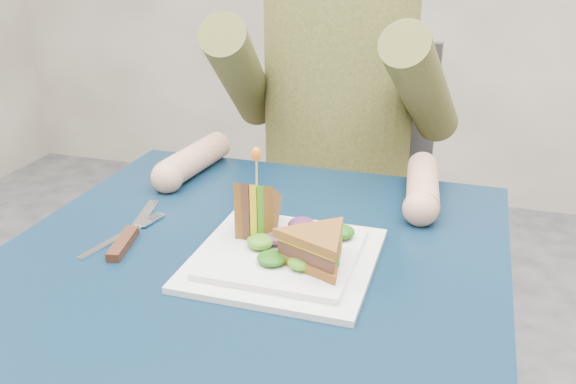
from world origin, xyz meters
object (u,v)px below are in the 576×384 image
(plate, at_px, (284,257))
(sandwich_flat, at_px, (317,248))
(chair, at_px, (343,198))
(diner, at_px, (337,62))
(sandwich_upright, at_px, (257,211))
(table, at_px, (253,296))
(knife, at_px, (127,238))
(fork, at_px, (121,236))

(plate, relative_size, sandwich_flat, 1.60)
(chair, bearing_deg, diner, -90.00)
(diner, height_order, sandwich_upright, diner)
(table, distance_m, sandwich_flat, 0.17)
(table, bearing_deg, knife, -172.44)
(plate, height_order, fork, plate)
(chair, relative_size, sandwich_upright, 6.97)
(table, distance_m, chair, 0.67)
(diner, height_order, plate, diner)
(diner, relative_size, fork, 4.20)
(knife, bearing_deg, sandwich_upright, 15.95)
(sandwich_upright, height_order, fork, sandwich_upright)
(sandwich_upright, relative_size, fork, 0.75)
(fork, xyz_separation_m, knife, (0.02, -0.01, 0.00))
(chair, relative_size, plate, 3.58)
(plate, relative_size, sandwich_upright, 1.95)
(sandwich_flat, distance_m, sandwich_upright, 0.13)
(sandwich_flat, bearing_deg, diner, 100.75)
(plate, relative_size, knife, 1.18)
(plate, bearing_deg, sandwich_upright, 141.82)
(diner, xyz_separation_m, plate, (0.06, -0.57, -0.18))
(diner, bearing_deg, table, -90.00)
(diner, distance_m, sandwich_flat, 0.62)
(table, relative_size, sandwich_upright, 5.62)
(chair, bearing_deg, sandwich_flat, -80.94)
(table, height_order, diner, diner)
(sandwich_upright, relative_size, knife, 0.61)
(chair, xyz_separation_m, fork, (-0.21, -0.68, 0.19))
(plate, height_order, sandwich_flat, sandwich_flat)
(sandwich_flat, height_order, knife, sandwich_flat)
(sandwich_flat, bearing_deg, knife, 177.44)
(diner, xyz_separation_m, knife, (-0.20, -0.58, -0.18))
(knife, bearing_deg, chair, 74.08)
(chair, height_order, knife, chair)
(chair, relative_size, sandwich_flat, 5.72)
(table, distance_m, fork, 0.23)
(chair, height_order, fork, chair)
(table, bearing_deg, diner, 90.00)
(sandwich_upright, distance_m, knife, 0.21)
(diner, bearing_deg, sandwich_upright, -90.00)
(chair, distance_m, knife, 0.74)
(table, xyz_separation_m, sandwich_flat, (0.11, -0.04, 0.12))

